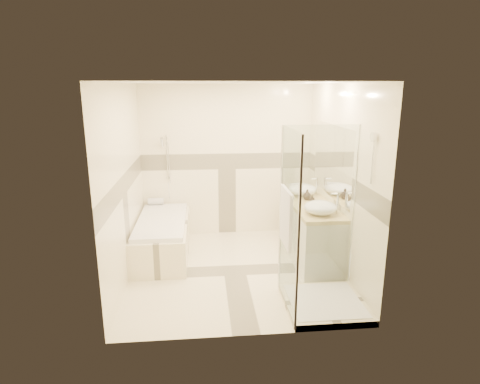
{
  "coord_description": "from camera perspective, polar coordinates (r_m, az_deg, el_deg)",
  "views": [
    {
      "loc": [
        -0.41,
        -5.05,
        2.45
      ],
      "look_at": [
        0.1,
        0.25,
        1.05
      ],
      "focal_mm": 30.0,
      "sensor_mm": 36.0,
      "label": 1
    }
  ],
  "objects": [
    {
      "name": "bathtub",
      "position": [
        6.12,
        -10.97,
        -6.04
      ],
      "size": [
        0.75,
        1.7,
        0.56
      ],
      "color": "#F5EBC4",
      "rests_on": "ground"
    },
    {
      "name": "shower_enclosure",
      "position": [
        4.69,
        10.55,
        -10.06
      ],
      "size": [
        0.96,
        0.93,
        2.04
      ],
      "color": "#F5EBC4",
      "rests_on": "ground"
    },
    {
      "name": "amenity_bottle_a",
      "position": [
        5.67,
        10.21,
        -1.13
      ],
      "size": [
        0.08,
        0.08,
        0.15
      ],
      "primitive_type": "imported",
      "rotation": [
        0.0,
        0.0,
        -0.29
      ],
      "color": "black",
      "rests_on": "vanity"
    },
    {
      "name": "vessel_sink_near",
      "position": [
        6.17,
        8.89,
        0.36
      ],
      "size": [
        0.43,
        0.43,
        0.17
      ],
      "primitive_type": "ellipsoid",
      "color": "white",
      "rests_on": "vanity"
    },
    {
      "name": "folded_towels",
      "position": [
        6.44,
        8.29,
        0.61
      ],
      "size": [
        0.23,
        0.31,
        0.09
      ],
      "primitive_type": "cube",
      "rotation": [
        0.0,
        0.0,
        0.21
      ],
      "color": "silver",
      "rests_on": "vanity"
    },
    {
      "name": "amenity_bottle_b",
      "position": [
        5.92,
        9.54,
        -0.37
      ],
      "size": [
        0.14,
        0.14,
        0.16
      ],
      "primitive_type": "imported",
      "rotation": [
        0.0,
        0.0,
        -0.18
      ],
      "color": "black",
      "rests_on": "vanity"
    },
    {
      "name": "vessel_sink_far",
      "position": [
        5.3,
        11.37,
        -2.17
      ],
      "size": [
        0.43,
        0.43,
        0.17
      ],
      "primitive_type": "ellipsoid",
      "color": "white",
      "rests_on": "vanity"
    },
    {
      "name": "vanity",
      "position": [
        5.92,
        9.92,
        -5.48
      ],
      "size": [
        0.58,
        1.62,
        0.85
      ],
      "color": "white",
      "rests_on": "ground"
    },
    {
      "name": "faucet_near",
      "position": [
        6.21,
        10.84,
        1.0
      ],
      "size": [
        0.11,
        0.03,
        0.26
      ],
      "color": "silver",
      "rests_on": "vanity"
    },
    {
      "name": "faucet_far",
      "position": [
        5.34,
        13.62,
        -1.28
      ],
      "size": [
        0.12,
        0.03,
        0.28
      ],
      "color": "silver",
      "rests_on": "vanity"
    },
    {
      "name": "room",
      "position": [
        5.22,
        -0.24,
        1.54
      ],
      "size": [
        2.82,
        3.02,
        2.52
      ],
      "color": "#F0E5BF",
      "rests_on": "ground"
    },
    {
      "name": "rolled_towel",
      "position": [
        6.76,
        -11.89,
        -1.31
      ],
      "size": [
        0.25,
        0.11,
        0.11
      ],
      "primitive_type": "cylinder",
      "rotation": [
        0.0,
        1.57,
        0.0
      ],
      "color": "silver",
      "rests_on": "bathtub"
    }
  ]
}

